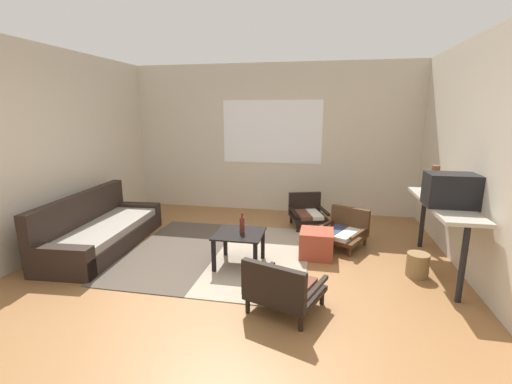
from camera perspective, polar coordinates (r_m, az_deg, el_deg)
The scene contains 16 objects.
ground_plane at distance 4.05m, azimuth -4.23°, elevation -14.34°, with size 7.80×7.80×0.00m, color olive.
far_wall_with_window at distance 6.62m, azimuth 2.65°, elevation 8.55°, with size 5.60×0.13×2.70m.
side_wall_right at distance 4.16m, azimuth 34.97°, elevation 3.61°, with size 0.12×6.60×2.70m, color beige.
side_wall_left at distance 5.26m, azimuth -32.82°, elevation 5.37°, with size 0.12×6.60×2.70m, color beige.
area_rug at distance 4.80m, azimuth -6.12°, elevation -9.82°, with size 2.38×2.35×0.01m.
couch at distance 5.37m, azimuth -23.92°, elevation -5.87°, with size 0.93×2.13×0.75m.
coffee_table at distance 4.32m, azimuth -2.73°, elevation -7.62°, with size 0.58×0.57×0.42m.
armchair_by_window at distance 5.86m, azimuth 8.28°, elevation -3.17°, with size 0.69×0.71×0.53m.
armchair_striped_foreground at distance 3.41m, azimuth 4.28°, elevation -15.25°, with size 0.79×0.77×0.54m.
armchair_corner at distance 5.14m, azimuth 14.05°, elevation -5.99°, with size 0.78×0.80×0.51m.
ottoman_orange at distance 4.69m, azimuth 9.75°, elevation -8.25°, with size 0.42×0.42×0.35m, color #993D28.
console_shelf at distance 4.61m, azimuth 27.98°, elevation -2.54°, with size 0.44×1.62×0.84m.
crt_television at distance 4.39m, azimuth 28.95°, elevation 0.29°, with size 0.51×0.36×0.36m.
clay_vase at distance 4.96m, azimuth 26.88°, elevation 1.23°, with size 0.24×0.24×0.36m.
glass_bottle at distance 4.26m, azimuth -2.28°, elevation -5.32°, with size 0.06×0.06×0.25m.
wicker_basket at distance 4.52m, azimuth 24.70°, elevation -10.66°, with size 0.25×0.25×0.27m, color olive.
Camera 1 is at (0.98, -3.47, 1.86)m, focal length 24.70 mm.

